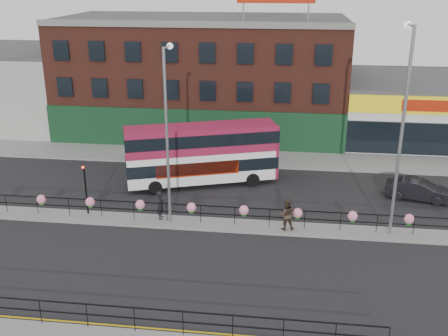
# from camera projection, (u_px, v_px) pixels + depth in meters

# --- Properties ---
(ground) EXTENTS (120.00, 120.00, 0.00)m
(ground) POSITION_uv_depth(u_px,v_px,m) (218.00, 226.00, 30.55)
(ground) COLOR black
(ground) RESTS_ON ground
(north_pavement) EXTENTS (60.00, 4.00, 0.15)m
(north_pavement) POSITION_uv_depth(u_px,v_px,m) (238.00, 158.00, 41.69)
(north_pavement) COLOR gray
(north_pavement) RESTS_ON ground
(median) EXTENTS (60.00, 1.60, 0.15)m
(median) POSITION_uv_depth(u_px,v_px,m) (218.00, 225.00, 30.53)
(median) COLOR gray
(median) RESTS_ON ground
(yellow_line_inner) EXTENTS (60.00, 0.10, 0.01)m
(yellow_line_inner) POSITION_uv_depth(u_px,v_px,m) (185.00, 331.00, 21.53)
(yellow_line_inner) COLOR gold
(yellow_line_inner) RESTS_ON ground
(yellow_line_outer) EXTENTS (60.00, 0.10, 0.01)m
(yellow_line_outer) POSITION_uv_depth(u_px,v_px,m) (184.00, 334.00, 21.36)
(yellow_line_outer) COLOR gold
(yellow_line_outer) RESTS_ON ground
(brick_building) EXTENTS (25.00, 12.21, 10.30)m
(brick_building) POSITION_uv_depth(u_px,v_px,m) (204.00, 75.00, 47.81)
(brick_building) COLOR brown
(brick_building) RESTS_ON ground
(supermarket) EXTENTS (15.00, 12.25, 5.30)m
(supermarket) POSITION_uv_depth(u_px,v_px,m) (427.00, 108.00, 46.26)
(supermarket) COLOR silver
(supermarket) RESTS_ON ground
(median_railing) EXTENTS (30.04, 0.56, 1.23)m
(median_railing) POSITION_uv_depth(u_px,v_px,m) (217.00, 210.00, 30.19)
(median_railing) COLOR black
(median_railing) RESTS_ON median
(south_railing) EXTENTS (20.04, 0.05, 1.12)m
(south_railing) POSITION_uv_depth(u_px,v_px,m) (134.00, 314.00, 21.06)
(south_railing) COLOR black
(south_railing) RESTS_ON south_pavement
(double_decker_bus) EXTENTS (10.58, 5.72, 4.19)m
(double_decker_bus) POSITION_uv_depth(u_px,v_px,m) (202.00, 149.00, 35.81)
(double_decker_bus) COLOR white
(double_decker_bus) RESTS_ON ground
(car) EXTENTS (3.32, 4.77, 1.36)m
(car) POSITION_uv_depth(u_px,v_px,m) (418.00, 190.00, 33.92)
(car) COLOR black
(car) RESTS_ON ground
(pedestrian_a) EXTENTS (0.66, 0.46, 1.73)m
(pedestrian_a) POSITION_uv_depth(u_px,v_px,m) (161.00, 205.00, 30.86)
(pedestrian_a) COLOR black
(pedestrian_a) RESTS_ON median
(pedestrian_b) EXTENTS (1.12, 0.98, 1.86)m
(pedestrian_b) POSITION_uv_depth(u_px,v_px,m) (286.00, 214.00, 29.51)
(pedestrian_b) COLOR #392A20
(pedestrian_b) RESTS_ON median
(lamp_column_west) EXTENTS (0.36, 1.78, 10.12)m
(lamp_column_west) POSITION_uv_depth(u_px,v_px,m) (167.00, 122.00, 28.91)
(lamp_column_west) COLOR gray
(lamp_column_west) RESTS_ON median
(lamp_column_east) EXTENTS (0.41, 2.00, 11.39)m
(lamp_column_east) POSITION_uv_depth(u_px,v_px,m) (403.00, 115.00, 27.25)
(lamp_column_east) COLOR gray
(lamp_column_east) RESTS_ON median
(traffic_light_median) EXTENTS (0.15, 0.28, 3.65)m
(traffic_light_median) POSITION_uv_depth(u_px,v_px,m) (85.00, 178.00, 31.00)
(traffic_light_median) COLOR black
(traffic_light_median) RESTS_ON median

